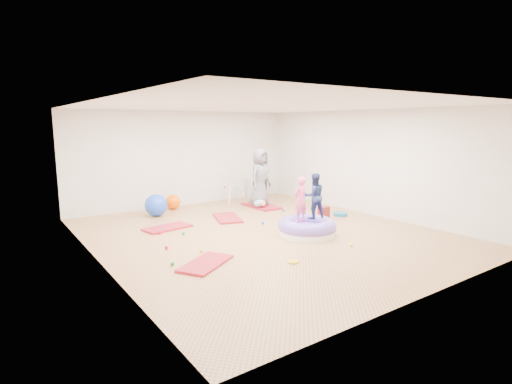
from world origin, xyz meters
TOP-DOWN VIEW (x-y plane):
  - room at (0.00, 0.00)m, footprint 7.01×8.01m
  - gym_mat_front_left at (-2.01, -1.05)m, footprint 1.22×1.05m
  - gym_mat_mid_left at (-1.60, 1.64)m, footprint 1.16×0.72m
  - gym_mat_center_back at (0.06, 1.68)m, footprint 0.92×1.28m
  - gym_mat_right at (1.43, 0.22)m, footprint 1.30×0.75m
  - gym_mat_rear_right at (1.66, 2.41)m, footprint 0.64×1.27m
  - inflatable_cushion at (0.71, -0.64)m, footprint 1.29×1.29m
  - child_pink at (0.52, -0.62)m, footprint 0.39×0.28m
  - child_navy at (0.98, -0.56)m, footprint 0.60×0.53m
  - adult_caregiver at (1.66, 2.47)m, footprint 0.95×0.78m
  - infant at (1.47, 2.20)m, footprint 0.37×0.38m
  - ball_pit_balls at (-0.60, 0.39)m, footprint 4.38×3.81m
  - exercise_ball_blue at (-1.33, 3.02)m, footprint 0.59×0.59m
  - exercise_ball_orange at (-0.61, 3.60)m, footprint 0.42×0.42m
  - infant_play_gym at (1.27, 3.37)m, footprint 0.72×0.68m
  - cube_shelf at (2.50, 3.79)m, footprint 0.65×0.32m
  - balance_disc at (2.73, 0.26)m, footprint 0.38×0.38m
  - backpack at (2.05, 0.20)m, footprint 0.30×0.20m
  - yellow_toy at (-0.70, -1.84)m, footprint 0.21×0.21m

SIDE VIEW (x-z plane):
  - yellow_toy at x=-0.70m, z-range 0.00..0.03m
  - gym_mat_mid_left at x=-1.60m, z-range 0.00..0.05m
  - gym_mat_front_left at x=-2.01m, z-range 0.00..0.05m
  - gym_mat_center_back at x=0.06m, z-range 0.00..0.05m
  - gym_mat_right at x=1.43m, z-range 0.00..0.05m
  - gym_mat_rear_right at x=1.66m, z-range 0.00..0.05m
  - ball_pit_balls at x=-0.60m, z-range 0.00..0.07m
  - balance_disc at x=2.73m, z-range 0.00..0.08m
  - inflatable_cushion at x=0.71m, z-range -0.04..0.36m
  - backpack at x=2.05m, z-range 0.00..0.33m
  - infant at x=1.47m, z-range 0.06..0.27m
  - exercise_ball_orange at x=-0.61m, z-range 0.00..0.42m
  - exercise_ball_blue at x=-1.33m, z-range 0.00..0.59m
  - cube_shelf at x=2.50m, z-range 0.00..0.65m
  - infant_play_gym at x=1.27m, z-range 0.09..0.64m
  - child_pink at x=0.52m, z-range 0.37..1.36m
  - adult_caregiver at x=1.66m, z-range 0.05..1.71m
  - child_navy at x=0.98m, z-range 0.37..1.40m
  - room at x=0.00m, z-range 0.00..2.80m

